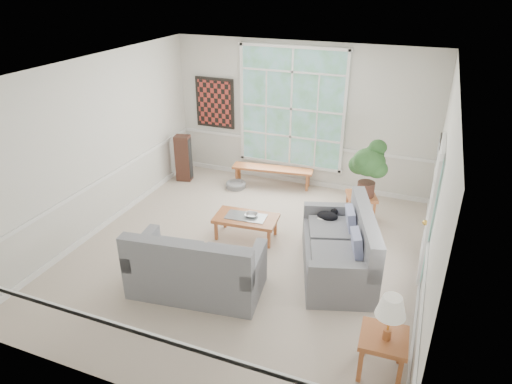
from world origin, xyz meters
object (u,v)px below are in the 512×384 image
side_table (381,354)px  loveseat_front (197,260)px  coffee_table (246,227)px  loveseat_right (338,243)px  end_table (360,207)px

side_table → loveseat_front: bearing=167.4°
loveseat_front → coffee_table: 1.61m
coffee_table → side_table: size_ratio=2.00×
coffee_table → loveseat_right: bearing=-18.7°
loveseat_right → side_table: 2.01m
loveseat_right → side_table: size_ratio=3.50×
loveseat_front → loveseat_right: bearing=25.7°
side_table → loveseat_right: bearing=117.2°
coffee_table → side_table: bearing=-45.2°
loveseat_front → end_table: size_ratio=3.59×
end_table → side_table: size_ratio=0.96×
loveseat_right → loveseat_front: 2.13m
coffee_table → end_table: (1.74, 1.35, 0.06)m
loveseat_right → side_table: (0.91, -1.78, -0.24)m
loveseat_front → end_table: loveseat_front is taller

